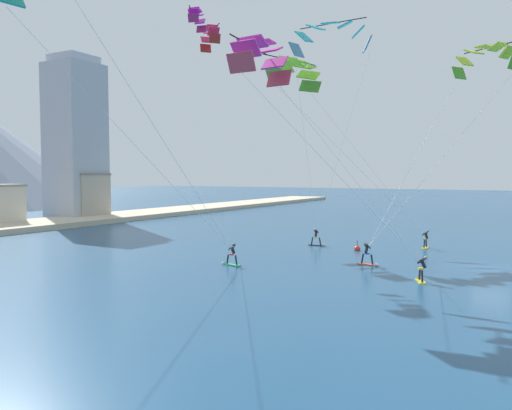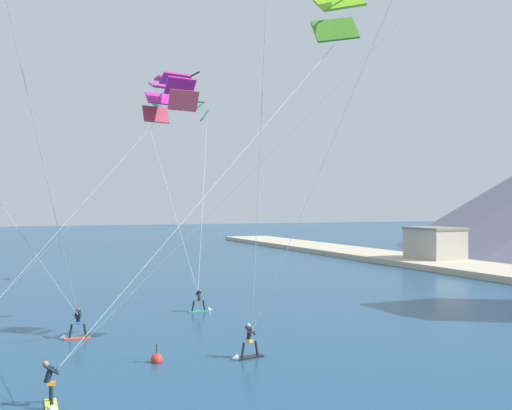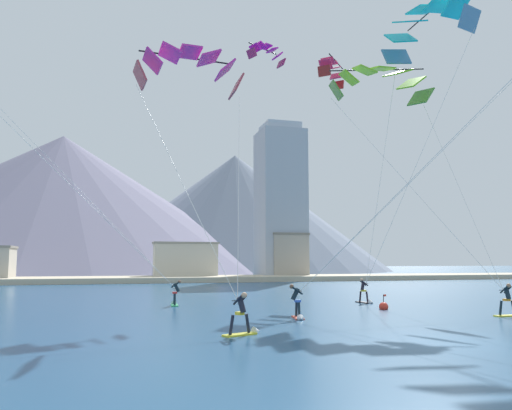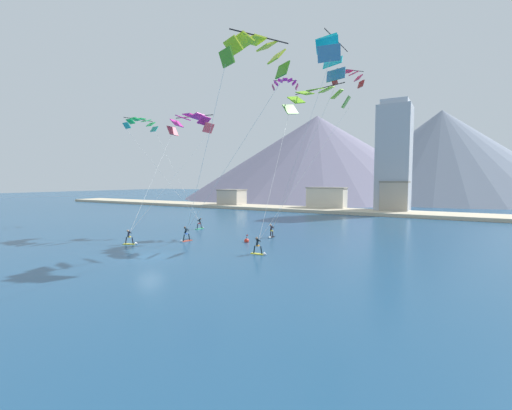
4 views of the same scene
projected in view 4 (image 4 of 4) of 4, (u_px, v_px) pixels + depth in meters
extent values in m
plane|color=navy|center=(150.00, 257.00, 32.28)|extent=(400.00, 400.00, 0.00)
cube|color=yellow|center=(129.00, 244.00, 38.82)|extent=(1.50, 0.97, 0.07)
cylinder|color=black|center=(126.00, 240.00, 38.83)|extent=(0.28, 0.21, 0.76)
cylinder|color=black|center=(133.00, 240.00, 38.74)|extent=(0.28, 0.21, 0.76)
cube|color=yellow|center=(129.00, 237.00, 38.76)|extent=(0.35, 0.39, 0.12)
cylinder|color=black|center=(129.00, 234.00, 38.62)|extent=(0.39, 0.51, 0.64)
cylinder|color=black|center=(128.00, 232.00, 38.72)|extent=(0.29, 0.54, 0.42)
cylinder|color=black|center=(130.00, 232.00, 38.69)|extent=(0.29, 0.54, 0.42)
cylinder|color=black|center=(130.00, 232.00, 38.88)|extent=(0.49, 0.23, 0.03)
sphere|color=tan|center=(128.00, 231.00, 38.42)|extent=(0.23, 0.23, 0.23)
cone|color=white|center=(137.00, 244.00, 38.70)|extent=(0.42, 0.45, 0.36)
cube|color=black|center=(272.00, 237.00, 43.54)|extent=(0.65, 1.49, 0.07)
cylinder|color=#231E28|center=(273.00, 234.00, 43.88)|extent=(0.16, 0.26, 0.74)
cylinder|color=#231E28|center=(271.00, 234.00, 43.15)|extent=(0.16, 0.26, 0.74)
cube|color=yellow|center=(272.00, 231.00, 43.49)|extent=(0.34, 0.28, 0.12)
cylinder|color=#231E28|center=(271.00, 228.00, 43.48)|extent=(0.37, 0.27, 0.63)
cylinder|color=#231E28|center=(272.00, 227.00, 43.55)|extent=(0.54, 0.16, 0.41)
cylinder|color=#231E28|center=(272.00, 227.00, 43.32)|extent=(0.54, 0.16, 0.41)
cylinder|color=black|center=(273.00, 227.00, 43.37)|extent=(0.11, 0.52, 0.03)
sphere|color=tan|center=(271.00, 225.00, 43.49)|extent=(0.23, 0.23, 0.23)
cone|color=white|center=(269.00, 238.00, 42.73)|extent=(0.40, 0.35, 0.36)
cube|color=#E54C33|center=(187.00, 241.00, 40.90)|extent=(0.68, 1.49, 0.07)
cylinder|color=#14232D|center=(189.00, 237.00, 41.17)|extent=(0.17, 0.28, 0.77)
cylinder|color=#14232D|center=(184.00, 238.00, 40.56)|extent=(0.17, 0.28, 0.77)
cube|color=blue|center=(186.00, 234.00, 40.84)|extent=(0.36, 0.30, 0.12)
cylinder|color=#14232D|center=(186.00, 231.00, 40.89)|extent=(0.51, 0.31, 0.66)
cylinder|color=#14232D|center=(187.00, 229.00, 40.91)|extent=(0.56, 0.18, 0.43)
cylinder|color=#14232D|center=(185.00, 229.00, 40.71)|extent=(0.56, 0.18, 0.43)
cylinder|color=black|center=(187.00, 230.00, 40.70)|extent=(0.12, 0.52, 0.03)
sphere|color=brown|center=(185.00, 227.00, 40.98)|extent=(0.24, 0.24, 0.24)
cone|color=white|center=(181.00, 241.00, 40.23)|extent=(0.41, 0.36, 0.36)
cube|color=#33B266|center=(199.00, 229.00, 51.18)|extent=(0.53, 1.46, 0.07)
cylinder|color=#14232D|center=(197.00, 226.00, 50.82)|extent=(0.14, 0.25, 0.74)
cylinder|color=#14232D|center=(201.00, 226.00, 51.48)|extent=(0.14, 0.25, 0.74)
cube|color=red|center=(199.00, 223.00, 51.12)|extent=(0.32, 0.25, 0.12)
cylinder|color=#14232D|center=(200.00, 221.00, 51.03)|extent=(0.47, 0.25, 0.62)
cylinder|color=#14232D|center=(199.00, 220.00, 50.98)|extent=(0.53, 0.12, 0.41)
cylinder|color=#14232D|center=(200.00, 220.00, 51.17)|extent=(0.53, 0.12, 0.41)
cylinder|color=black|center=(198.00, 220.00, 51.18)|extent=(0.06, 0.52, 0.03)
sphere|color=brown|center=(201.00, 219.00, 50.91)|extent=(0.23, 0.23, 0.23)
cone|color=white|center=(203.00, 228.00, 51.90)|extent=(0.38, 0.32, 0.36)
cube|color=yellow|center=(258.00, 254.00, 33.60)|extent=(1.45, 0.46, 0.07)
cylinder|color=#14232D|center=(254.00, 249.00, 33.77)|extent=(0.26, 0.13, 0.76)
cylinder|color=#14232D|center=(261.00, 250.00, 33.37)|extent=(0.26, 0.13, 0.76)
cube|color=orange|center=(258.00, 246.00, 33.54)|extent=(0.25, 0.32, 0.12)
cylinder|color=#14232D|center=(257.00, 242.00, 33.45)|extent=(0.23, 0.40, 0.65)
cylinder|color=#14232D|center=(257.00, 240.00, 33.59)|extent=(0.10, 0.55, 0.42)
cylinder|color=#14232D|center=(259.00, 240.00, 33.46)|extent=(0.10, 0.55, 0.42)
cylinder|color=black|center=(259.00, 240.00, 33.68)|extent=(0.52, 0.04, 0.03)
sphere|color=#9E7051|center=(257.00, 238.00, 33.32)|extent=(0.23, 0.23, 0.23)
cone|color=white|center=(266.00, 254.00, 33.15)|extent=(0.31, 0.36, 0.36)
cube|color=#B13948|center=(173.00, 131.00, 49.33)|extent=(0.85, 1.95, 1.30)
cube|color=#D4299E|center=(177.00, 123.00, 48.95)|extent=(1.22, 1.97, 1.07)
cube|color=#D4299E|center=(183.00, 118.00, 48.44)|extent=(1.43, 1.98, 0.68)
cube|color=#D4299E|center=(190.00, 115.00, 47.86)|extent=(1.45, 1.99, 0.20)
cube|color=#D4299E|center=(198.00, 116.00, 47.30)|extent=(1.37, 1.98, 0.68)
cube|color=#D4299E|center=(204.00, 121.00, 46.83)|extent=(1.11, 1.97, 1.07)
cube|color=#B13948|center=(208.00, 128.00, 46.53)|extent=(0.71, 1.94, 1.30)
cylinder|color=black|center=(194.00, 116.00, 48.63)|extent=(6.32, 0.71, 0.10)
cylinder|color=silver|center=(153.00, 178.00, 44.16)|extent=(3.94, 11.04, 12.44)
cylinder|color=silver|center=(173.00, 178.00, 42.66)|extent=(2.79, 11.41, 12.44)
cube|color=teal|center=(336.00, 75.00, 43.39)|extent=(2.53, 0.85, 1.80)
cube|color=#12BCC8|center=(333.00, 62.00, 42.53)|extent=(2.62, 1.33, 1.65)
cube|color=#12BCC8|center=(330.00, 52.00, 41.26)|extent=(2.65, 1.81, 1.27)
cube|color=#12BCC8|center=(328.00, 44.00, 39.78)|extent=(2.64, 2.10, 0.70)
cube|color=#12BCC8|center=(327.00, 42.00, 38.29)|extent=(2.58, 2.23, 1.27)
cube|color=#12BCC8|center=(327.00, 45.00, 37.01)|extent=(2.49, 2.11, 1.65)
cube|color=teal|center=(329.00, 53.00, 36.12)|extent=(2.37, 1.76, 1.80)
cylinder|color=black|center=(337.00, 41.00, 39.43)|extent=(0.46, 7.80, 0.10)
cylinder|color=silver|center=(305.00, 154.00, 43.51)|extent=(6.36, 5.52, 18.61)
cylinder|color=silver|center=(299.00, 151.00, 39.62)|extent=(7.99, 2.59, 18.61)
cube|color=#409120|center=(282.00, 70.00, 28.83)|extent=(1.58, 1.21, 1.20)
cube|color=#CEE725|center=(276.00, 57.00, 28.47)|extent=(1.76, 1.55, 1.02)
cube|color=#CEE725|center=(267.00, 46.00, 27.93)|extent=(1.88, 1.74, 0.67)
cube|color=#CEE725|center=(255.00, 40.00, 27.29)|extent=(1.92, 1.76, 0.21)
cube|color=#CEE725|center=(243.00, 40.00, 26.67)|extent=(1.90, 1.68, 0.67)
cube|color=#CEE725|center=(233.00, 46.00, 26.16)|extent=(1.81, 1.44, 1.02)
cube|color=#409120|center=(227.00, 57.00, 25.85)|extent=(1.64, 1.07, 1.20)
cylinder|color=black|center=(260.00, 37.00, 26.72)|extent=(2.72, 4.71, 0.10)
cylinder|color=silver|center=(227.00, 166.00, 34.81)|extent=(14.56, 4.08, 14.62)
cylinder|color=silver|center=(202.00, 166.00, 33.25)|extent=(12.08, 9.14, 14.62)
cube|color=teal|center=(127.00, 125.00, 57.47)|extent=(1.71, 0.98, 0.99)
cube|color=#20C959|center=(131.00, 121.00, 57.95)|extent=(1.75, 1.21, 0.78)
cube|color=#20C959|center=(135.00, 119.00, 58.62)|extent=(1.78, 1.33, 0.49)
cube|color=#20C959|center=(141.00, 119.00, 59.40)|extent=(1.78, 1.34, 0.15)
cube|color=#20C959|center=(146.00, 121.00, 60.21)|extent=(1.78, 1.32, 0.49)
cube|color=#20C959|center=(151.00, 124.00, 60.96)|extent=(1.76, 1.18, 0.78)
cube|color=teal|center=(154.00, 129.00, 61.58)|extent=(1.72, 0.94, 0.99)
cylinder|color=black|center=(138.00, 119.00, 59.87)|extent=(1.11, 5.48, 0.10)
cylinder|color=silver|center=(160.00, 171.00, 54.24)|extent=(15.15, 0.43, 14.73)
cylinder|color=silver|center=(175.00, 172.00, 56.49)|extent=(14.19, 5.39, 14.73)
cube|color=#4F9230|center=(290.00, 109.00, 46.23)|extent=(1.58, 2.25, 1.70)
cube|color=#81CD1D|center=(296.00, 100.00, 45.35)|extent=(1.80, 2.28, 1.52)
cube|color=#81CD1D|center=(305.00, 93.00, 44.42)|extent=(1.83, 2.30, 1.18)
cube|color=#81CD1D|center=(315.00, 89.00, 43.54)|extent=(1.69, 2.32, 0.72)
cube|color=#81CD1D|center=(327.00, 90.00, 42.80)|extent=(1.59, 2.32, 1.18)
cube|color=#81CD1D|center=(337.00, 94.00, 42.28)|extent=(1.55, 2.32, 1.52)
cube|color=#4F9230|center=(346.00, 102.00, 42.04)|extent=(1.34, 2.30, 1.70)
cylinder|color=black|center=(319.00, 89.00, 44.35)|extent=(7.61, 2.63, 0.10)
cylinder|color=silver|center=(276.00, 167.00, 40.15)|extent=(3.42, 14.28, 14.87)
cylinder|color=silver|center=(309.00, 166.00, 37.85)|extent=(5.03, 13.81, 14.87)
cube|color=#972158|center=(273.00, 87.00, 53.77)|extent=(0.89, 1.08, 0.82)
cube|color=#C816AF|center=(276.00, 83.00, 53.74)|extent=(1.07, 1.18, 0.71)
cube|color=#C816AF|center=(280.00, 81.00, 53.69)|extent=(1.16, 1.25, 0.50)
cube|color=#C816AF|center=(285.00, 80.00, 53.61)|extent=(1.15, 1.27, 0.21)
cube|color=#C816AF|center=(290.00, 80.00, 53.53)|extent=(1.11, 1.25, 0.50)
cube|color=#C816AF|center=(294.00, 83.00, 53.46)|extent=(0.96, 1.21, 0.71)
cube|color=#972158|center=(297.00, 87.00, 53.40)|extent=(0.74, 1.13, 0.82)
cylinder|color=black|center=(285.00, 81.00, 54.07)|extent=(3.30, 1.93, 0.10)
cube|color=maroon|center=(361.00, 84.00, 53.95)|extent=(1.27, 1.22, 1.07)
cube|color=#EB285A|center=(358.00, 78.00, 53.74)|extent=(1.52, 1.49, 0.90)
cube|color=#EB285A|center=(354.00, 73.00, 53.44)|extent=(1.68, 1.66, 0.57)
cube|color=#EB285A|center=(348.00, 71.00, 53.11)|extent=(1.71, 1.69, 0.13)
cube|color=#EB285A|center=(342.00, 72.00, 52.80)|extent=(1.68, 1.65, 0.57)
cube|color=#EB285A|center=(338.00, 76.00, 52.58)|extent=(1.53, 1.48, 0.90)
cube|color=maroon|center=(335.00, 81.00, 52.47)|extent=(1.29, 1.20, 1.07)
cylinder|color=black|center=(350.00, 70.00, 52.54)|extent=(3.24, 3.54, 0.10)
sphere|color=red|center=(247.00, 241.00, 40.18)|extent=(0.56, 0.56, 0.56)
cylinder|color=black|center=(247.00, 237.00, 40.14)|extent=(0.04, 0.04, 0.44)
cube|color=red|center=(247.00, 235.00, 40.08)|extent=(0.18, 0.01, 0.12)
cube|color=beige|center=(329.00, 210.00, 79.09)|extent=(180.00, 10.00, 0.70)
cube|color=#A89E8E|center=(394.00, 198.00, 75.00)|extent=(5.62, 4.36, 6.79)
cube|color=slate|center=(395.00, 182.00, 74.74)|extent=(5.84, 4.53, 0.30)
cube|color=beige|center=(327.00, 199.00, 83.70)|extent=(9.17, 4.10, 5.31)
cube|color=gray|center=(327.00, 188.00, 83.50)|extent=(9.54, 4.26, 0.30)
cube|color=#B7AD9E|center=(232.00, 199.00, 94.54)|extent=(6.57, 5.12, 4.51)
cube|color=gray|center=(232.00, 190.00, 94.37)|extent=(6.83, 5.32, 0.30)
cube|color=#A8ADB7|center=(394.00, 160.00, 76.04)|extent=(7.00, 7.00, 23.60)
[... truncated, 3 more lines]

